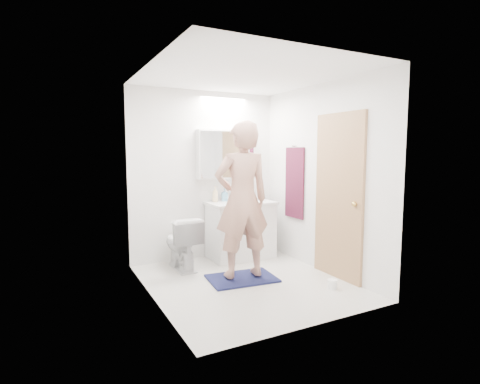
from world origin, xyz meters
TOP-DOWN VIEW (x-y plane):
  - floor at (0.00, 0.00)m, footprint 2.50×2.50m
  - ceiling at (0.00, 0.00)m, footprint 2.50×2.50m
  - wall_back at (0.00, 1.25)m, footprint 2.50×0.00m
  - wall_front at (0.00, -1.25)m, footprint 2.50×0.00m
  - wall_left at (-1.10, 0.00)m, footprint 0.00×2.50m
  - wall_right at (1.10, 0.00)m, footprint 0.00×2.50m
  - vanity_cabinet at (0.43, 0.96)m, footprint 0.90×0.55m
  - countertop at (0.43, 0.96)m, footprint 0.95×0.58m
  - sink_basin at (0.43, 0.99)m, footprint 0.36×0.36m
  - faucet at (0.43, 1.19)m, footprint 0.02×0.02m
  - medicine_cabinet at (0.30, 1.18)m, footprint 0.88×0.14m
  - mirror_panel at (0.30, 1.10)m, footprint 0.84×0.01m
  - toilet at (-0.50, 0.85)m, footprint 0.40×0.69m
  - bath_rug at (0.00, 0.11)m, footprint 0.85×0.63m
  - person at (0.00, 0.11)m, footprint 0.72×0.51m
  - door at (1.08, -0.35)m, footprint 0.04×0.80m
  - door_knob at (1.04, -0.65)m, footprint 0.06×0.06m
  - towel at (1.08, 0.55)m, footprint 0.02×0.42m
  - towel_hook at (1.07, 0.55)m, footprint 0.07×0.02m
  - soap_bottle_a at (0.10, 1.11)m, footprint 0.12×0.12m
  - soap_bottle_b at (0.26, 1.15)m, footprint 0.10×0.10m
  - toothbrush_cup at (0.67, 1.12)m, footprint 0.13×0.13m
  - toilet_paper_roll at (0.77, -0.62)m, footprint 0.11×0.11m

SIDE VIEW (x-z plane):
  - floor at x=0.00m, z-range 0.00..0.00m
  - bath_rug at x=0.00m, z-range 0.00..0.02m
  - toilet_paper_roll at x=0.77m, z-range 0.00..0.10m
  - toilet at x=-0.50m, z-range 0.00..0.70m
  - vanity_cabinet at x=0.43m, z-range 0.00..0.78m
  - countertop at x=0.43m, z-range 0.78..0.82m
  - sink_basin at x=0.43m, z-range 0.82..0.85m
  - toothbrush_cup at x=0.67m, z-range 0.82..0.92m
  - faucet at x=0.43m, z-range 0.82..0.98m
  - soap_bottle_b at x=0.26m, z-range 0.82..1.00m
  - soap_bottle_a at x=0.10m, z-range 0.82..1.05m
  - door_knob at x=1.04m, z-range 0.92..0.98m
  - person at x=0.00m, z-range 0.05..1.89m
  - door at x=1.08m, z-range 0.00..2.00m
  - towel at x=1.08m, z-range 0.60..1.60m
  - wall_back at x=0.00m, z-range -0.05..2.45m
  - wall_front at x=0.00m, z-range -0.05..2.45m
  - wall_left at x=-1.10m, z-range -0.05..2.45m
  - wall_right at x=1.10m, z-range -0.05..2.45m
  - medicine_cabinet at x=0.30m, z-range 1.15..1.85m
  - mirror_panel at x=0.30m, z-range 1.17..1.83m
  - towel_hook at x=1.07m, z-range 1.61..1.63m
  - ceiling at x=0.00m, z-range 2.40..2.40m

